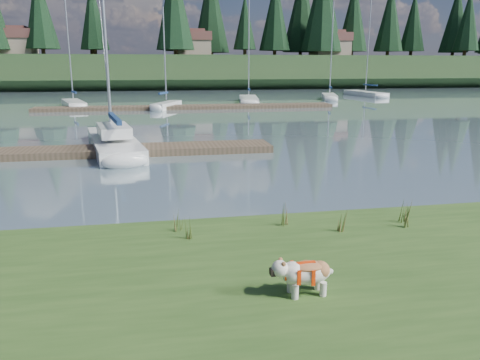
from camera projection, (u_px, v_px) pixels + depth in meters
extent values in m
plane|color=gray|center=(166.00, 109.00, 40.86)|extent=(200.00, 200.00, 0.00)
cube|color=#34531F|center=(249.00, 332.00, 6.47)|extent=(60.00, 9.00, 0.35)
cube|color=#1E3419|center=(157.00, 72.00, 81.30)|extent=(200.00, 20.00, 5.00)
cylinder|color=silver|center=(295.00, 292.00, 7.00)|extent=(0.11, 0.11, 0.22)
cylinder|color=silver|center=(290.00, 285.00, 7.21)|extent=(0.11, 0.11, 0.22)
cylinder|color=silver|center=(323.00, 289.00, 7.09)|extent=(0.11, 0.11, 0.22)
cylinder|color=silver|center=(318.00, 282.00, 7.30)|extent=(0.11, 0.11, 0.22)
ellipsoid|color=silver|center=(308.00, 273.00, 7.10)|extent=(0.74, 0.38, 0.34)
ellipsoid|color=#A86A3F|center=(308.00, 266.00, 7.07)|extent=(0.52, 0.36, 0.12)
ellipsoid|color=silver|center=(280.00, 269.00, 6.98)|extent=(0.26, 0.27, 0.26)
cube|color=black|center=(273.00, 272.00, 6.97)|extent=(0.08, 0.13, 0.10)
cube|color=silver|center=(114.00, 145.00, 21.32)|extent=(3.17, 8.23, 0.70)
ellipsoid|color=silver|center=(106.00, 133.00, 24.98)|extent=(2.10, 2.46, 0.70)
cube|color=navy|center=(115.00, 118.00, 19.92)|extent=(0.82, 3.63, 0.20)
cube|color=silver|center=(114.00, 130.00, 20.73)|extent=(1.76, 3.10, 0.45)
cube|color=#4C3D2C|center=(87.00, 151.00, 20.07)|extent=(16.00, 2.00, 0.30)
cube|color=#4C3D2C|center=(188.00, 107.00, 41.19)|extent=(26.00, 2.20, 0.30)
cube|color=silver|center=(74.00, 105.00, 42.99)|extent=(3.20, 6.81, 0.70)
ellipsoid|color=silver|center=(70.00, 102.00, 45.89)|extent=(1.87, 2.13, 0.70)
cylinder|color=silver|center=(68.00, 39.00, 41.60)|extent=(0.12, 0.12, 10.39)
cube|color=navy|center=(74.00, 92.00, 41.91)|extent=(0.88, 2.61, 0.20)
cube|color=silver|center=(167.00, 106.00, 41.36)|extent=(2.93, 4.97, 0.70)
ellipsoid|color=silver|center=(176.00, 104.00, 43.69)|extent=(1.51, 1.65, 0.70)
cylinder|color=silver|center=(165.00, 54.00, 40.29)|extent=(0.12, 0.12, 7.74)
cube|color=navy|center=(163.00, 93.00, 40.44)|extent=(0.94, 1.88, 0.20)
cube|color=silver|center=(249.00, 100.00, 48.06)|extent=(3.01, 7.91, 0.70)
ellipsoid|color=silver|center=(247.00, 98.00, 51.80)|extent=(2.01, 2.36, 0.70)
cylinder|color=silver|center=(249.00, 34.00, 46.50)|extent=(0.12, 0.12, 11.87)
cube|color=navy|center=(249.00, 89.00, 46.75)|extent=(0.71, 3.06, 0.20)
cube|color=silver|center=(329.00, 97.00, 52.34)|extent=(3.19, 6.34, 0.70)
ellipsoid|color=silver|center=(328.00, 96.00, 55.32)|extent=(1.79, 2.02, 0.70)
cylinder|color=silver|center=(332.00, 48.00, 51.05)|extent=(0.12, 0.12, 9.56)
cube|color=navy|center=(330.00, 87.00, 51.24)|extent=(0.92, 2.41, 0.20)
cube|color=silver|center=(365.00, 94.00, 58.10)|extent=(2.31, 8.19, 0.70)
ellipsoid|color=silver|center=(350.00, 92.00, 61.91)|extent=(1.89, 2.31, 0.70)
cylinder|color=silver|center=(369.00, 39.00, 56.52)|extent=(0.12, 0.12, 12.07)
cube|color=navy|center=(370.00, 85.00, 56.78)|extent=(0.39, 3.23, 0.20)
cone|color=#475B23|center=(184.00, 227.00, 9.40)|extent=(0.03, 0.03, 0.48)
cone|color=brown|center=(190.00, 230.00, 9.37)|extent=(0.03, 0.03, 0.38)
cone|color=#475B23|center=(187.00, 225.00, 9.44)|extent=(0.03, 0.03, 0.52)
cone|color=brown|center=(191.00, 231.00, 9.42)|extent=(0.03, 0.03, 0.33)
cone|color=#475B23|center=(185.00, 230.00, 9.34)|extent=(0.03, 0.03, 0.43)
cone|color=#475B23|center=(282.00, 214.00, 10.19)|extent=(0.03, 0.03, 0.50)
cone|color=brown|center=(288.00, 217.00, 10.15)|extent=(0.03, 0.03, 0.40)
cone|color=#475B23|center=(285.00, 212.00, 10.22)|extent=(0.03, 0.03, 0.55)
cone|color=brown|center=(289.00, 217.00, 10.20)|extent=(0.03, 0.03, 0.35)
cone|color=#475B23|center=(284.00, 216.00, 10.12)|extent=(0.03, 0.03, 0.45)
cone|color=#475B23|center=(405.00, 213.00, 10.09)|extent=(0.03, 0.03, 0.59)
cone|color=brown|center=(411.00, 217.00, 10.05)|extent=(0.03, 0.03, 0.48)
cone|color=#475B23|center=(407.00, 212.00, 10.12)|extent=(0.03, 0.03, 0.65)
cone|color=brown|center=(412.00, 217.00, 10.10)|extent=(0.03, 0.03, 0.42)
cone|color=#475B23|center=(408.00, 216.00, 10.02)|extent=(0.03, 0.03, 0.54)
cone|color=#475B23|center=(176.00, 221.00, 9.89)|extent=(0.03, 0.03, 0.41)
cone|color=brown|center=(182.00, 223.00, 9.85)|extent=(0.03, 0.03, 0.33)
cone|color=#475B23|center=(179.00, 219.00, 9.92)|extent=(0.03, 0.03, 0.45)
cone|color=brown|center=(183.00, 224.00, 9.90)|extent=(0.03, 0.03, 0.29)
cone|color=#475B23|center=(177.00, 223.00, 9.82)|extent=(0.03, 0.03, 0.37)
cone|color=#475B23|center=(338.00, 221.00, 9.80)|extent=(0.03, 0.03, 0.45)
cone|color=brown|center=(344.00, 224.00, 9.77)|extent=(0.03, 0.03, 0.36)
cone|color=#475B23|center=(340.00, 220.00, 9.84)|extent=(0.03, 0.03, 0.50)
cone|color=brown|center=(344.00, 224.00, 9.82)|extent=(0.03, 0.03, 0.32)
cone|color=#475B23|center=(340.00, 223.00, 9.74)|extent=(0.03, 0.03, 0.41)
cone|color=#475B23|center=(402.00, 210.00, 10.43)|extent=(0.03, 0.03, 0.52)
cone|color=brown|center=(408.00, 213.00, 10.39)|extent=(0.03, 0.03, 0.41)
cone|color=#475B23|center=(404.00, 209.00, 10.46)|extent=(0.03, 0.03, 0.57)
cone|color=brown|center=(408.00, 214.00, 10.44)|extent=(0.03, 0.03, 0.36)
cone|color=#475B23|center=(405.00, 213.00, 10.36)|extent=(0.03, 0.03, 0.46)
cube|color=#33281C|center=(210.00, 231.00, 10.69)|extent=(60.00, 0.50, 0.14)
cylinder|color=#382619|center=(95.00, 52.00, 77.73)|extent=(0.60, 0.60, 1.80)
cone|color=black|center=(93.00, 15.00, 76.33)|extent=(4.84, 4.84, 11.00)
cylinder|color=#382619|center=(176.00, 51.00, 74.34)|extent=(0.60, 0.60, 1.80)
cone|color=black|center=(174.00, 3.00, 72.62)|extent=(6.16, 6.16, 14.00)
cylinder|color=#382619|center=(245.00, 52.00, 80.31)|extent=(0.60, 0.60, 1.80)
cone|color=black|center=(245.00, 22.00, 79.12)|extent=(3.96, 3.96, 9.00)
cylinder|color=#382619|center=(321.00, 52.00, 80.73)|extent=(0.60, 0.60, 1.80)
cone|color=black|center=(323.00, 2.00, 78.79)|extent=(7.04, 7.04, 16.00)
cylinder|color=#382619|center=(387.00, 53.00, 86.11)|extent=(0.60, 0.60, 1.80)
cone|color=black|center=(390.00, 17.00, 84.60)|extent=(5.28, 5.28, 12.00)
cylinder|color=#382619|center=(464.00, 53.00, 84.62)|extent=(0.60, 0.60, 1.80)
cone|color=black|center=(468.00, 20.00, 83.28)|extent=(4.62, 4.62, 10.50)
cube|color=gray|center=(15.00, 48.00, 73.55)|extent=(6.00, 5.00, 2.80)
cube|color=brown|center=(13.00, 34.00, 73.05)|extent=(6.30, 5.30, 1.40)
cube|color=brown|center=(12.00, 28.00, 72.86)|extent=(4.20, 3.60, 0.70)
cube|color=gray|center=(192.00, 49.00, 79.53)|extent=(6.00, 5.00, 2.80)
cube|color=brown|center=(192.00, 36.00, 79.03)|extent=(6.30, 5.30, 1.40)
cube|color=brown|center=(191.00, 31.00, 78.84)|extent=(4.20, 3.60, 0.70)
cube|color=gray|center=(330.00, 49.00, 81.93)|extent=(6.00, 5.00, 2.80)
cube|color=brown|center=(330.00, 37.00, 81.42)|extent=(6.30, 5.30, 1.40)
cube|color=brown|center=(331.00, 32.00, 81.23)|extent=(4.20, 3.60, 0.70)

